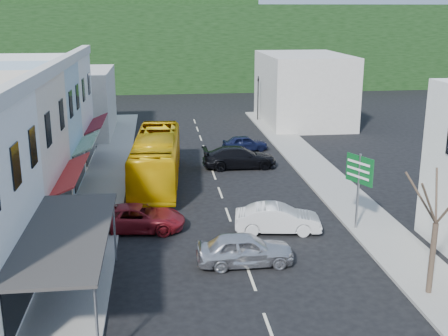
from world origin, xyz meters
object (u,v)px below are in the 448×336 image
bus (157,161)px  direction_sign (358,193)px  car_red (138,218)px  car_silver (245,250)px  pedestrian_left (65,226)px  traffic_signal (258,99)px  car_white (278,219)px  street_tree (436,223)px

bus → direction_sign: direction_sign is taller
bus → direction_sign: bearing=-39.8°
car_red → car_silver: bearing=-128.1°
pedestrian_left → traffic_signal: (15.10, 30.73, 1.34)m
car_silver → pedestrian_left: (-8.44, 3.26, 0.30)m
car_red → traffic_signal: traffic_signal is taller
traffic_signal → pedestrian_left: bearing=59.2°
car_white → pedestrian_left: pedestrian_left is taller
car_red → direction_sign: direction_sign is taller
pedestrian_left → direction_sign: (14.90, 0.13, 1.09)m
pedestrian_left → street_tree: street_tree is taller
car_silver → car_white: size_ratio=1.00×
bus → street_tree: (10.92, -16.96, 1.59)m
car_silver → car_white: 4.34m
pedestrian_left → direction_sign: size_ratio=0.41×
car_silver → direction_sign: (6.46, 3.39, 1.39)m
pedestrian_left → traffic_signal: bearing=-4.8°
bus → car_white: bearing=-53.2°
street_tree → traffic_signal: street_tree is taller
car_red → direction_sign: bearing=-91.0°
car_silver → car_white: same height
street_tree → traffic_signal: (-0.34, 37.75, -0.80)m
bus → car_red: (-1.01, -8.40, -0.85)m
car_red → street_tree: (11.94, -8.56, 2.44)m
bus → traffic_signal: 23.35m
bus → car_silver: bus is taller
direction_sign → traffic_signal: (0.20, 30.60, 0.26)m
car_white → street_tree: size_ratio=0.70×
bus → car_silver: 13.80m
car_silver → traffic_signal: (6.66, 33.99, 1.64)m
car_white → car_red: same height
car_white → traffic_signal: 30.67m
car_white → direction_sign: size_ratio=1.05×
car_silver → traffic_signal: bearing=-11.6°
car_silver → car_white: (2.31, 3.68, 0.00)m
car_silver → street_tree: bearing=-118.7°
car_white → car_red: 7.33m
car_white → street_tree: 9.12m
street_tree → traffic_signal: size_ratio=1.34×
car_silver → pedestrian_left: bearing=68.4°
car_silver → direction_sign: 7.43m
car_white → direction_sign: direction_sign is taller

